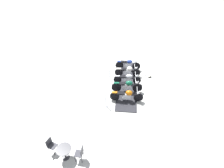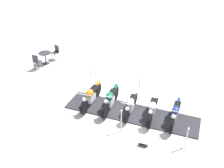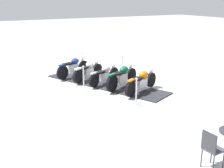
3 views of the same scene
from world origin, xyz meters
The scene contains 13 objects.
ground_plane centered at (0.00, 0.00, 0.00)m, with size 80.00×80.00×0.00m, color silver.
display_platform centered at (0.00, 0.00, 0.02)m, with size 6.14×1.44×0.05m, color #28282D.
motorcycle_copper centered at (-0.82, 1.79, 0.50)m, with size 2.11×1.18×0.96m.
motorcycle_forest centered at (-0.43, 0.89, 0.54)m, with size 2.05×1.10×1.03m.
motorcycle_chrome centered at (-0.03, -0.02, 0.49)m, with size 1.94×1.03×0.90m.
motorcycle_cream centered at (0.37, -0.92, 0.49)m, with size 1.90×1.06×0.95m.
motorcycle_navy centered at (0.76, -1.82, 0.53)m, with size 1.98×0.97×0.99m.
stanchion_left_mid centered at (1.25, 0.54, 0.35)m, with size 0.35×0.35×1.12m.
stanchion_right_rear centered at (-0.21, -2.94, 0.30)m, with size 0.36×0.36×1.02m.
stanchion_left_front centered at (0.21, 2.94, 0.35)m, with size 0.32×0.32×1.06m.
stanchion_right_mid centered at (-1.25, -0.54, 0.41)m, with size 0.29×0.29×1.15m.
info_placard centered at (-1.22, -1.70, 0.06)m, with size 0.33×0.42×0.20m.
cafe_chair_near_table centered at (0.97, 7.19, 0.56)m, with size 0.42×0.42×0.96m.
Camera 3 is at (5.73, 11.23, 3.82)m, focal length 46.35 mm.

